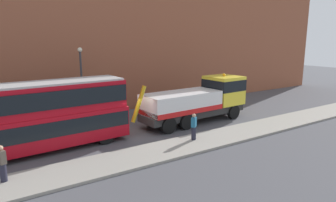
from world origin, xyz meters
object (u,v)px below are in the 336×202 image
double_decker_bus (33,115)px  pedestrian_bystander (194,127)px  pedestrian_onlooker (2,164)px  street_lamp (82,78)px  recovery_tow_truck (199,100)px

double_decker_bus → pedestrian_bystander: 9.59m
pedestrian_onlooker → street_lamp: (6.40, 8.54, 2.49)m
pedestrian_onlooker → pedestrian_bystander: 10.73m
pedestrian_onlooker → street_lamp: 10.96m
recovery_tow_truck → pedestrian_bystander: bearing=-135.4°
double_decker_bus → pedestrian_bystander: double_decker_bus is taller
pedestrian_bystander → street_lamp: street_lamp is taller
recovery_tow_truck → pedestrian_onlooker: 14.48m
recovery_tow_truck → pedestrian_onlooker: recovery_tow_truck is taller
pedestrian_bystander → pedestrian_onlooker: bearing=54.3°
double_decker_bus → street_lamp: bearing=46.1°
recovery_tow_truck → pedestrian_onlooker: size_ratio=5.96×
double_decker_bus → pedestrian_onlooker: bearing=-122.3°
pedestrian_onlooker → pedestrian_bystander: same height
double_decker_bus → pedestrian_onlooker: 4.10m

